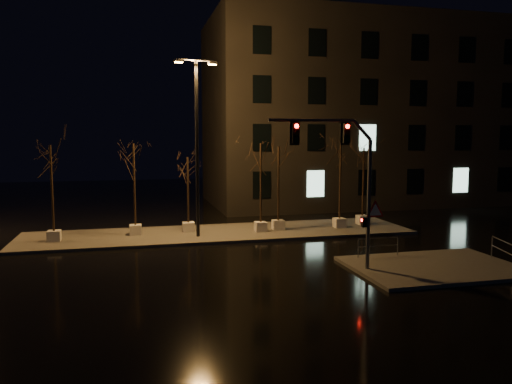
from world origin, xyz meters
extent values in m
plane|color=black|center=(0.00, 0.00, 0.00)|extent=(90.00, 90.00, 0.00)
cube|color=#4B4843|center=(0.00, 6.00, 0.07)|extent=(22.00, 5.00, 0.15)
cube|color=#4B4843|center=(7.50, -3.50, 0.07)|extent=(7.00, 5.00, 0.15)
cube|color=black|center=(14.00, 18.00, 7.50)|extent=(25.00, 12.00, 15.00)
cube|color=silver|center=(-8.83, 5.63, 0.43)|extent=(0.65, 0.65, 0.55)
cylinder|color=black|center=(-8.83, 5.63, 2.92)|extent=(0.11, 0.11, 4.43)
cube|color=silver|center=(-4.70, 6.42, 0.43)|extent=(0.65, 0.65, 0.55)
cylinder|color=black|center=(-4.70, 6.42, 2.95)|extent=(0.11, 0.11, 4.50)
cube|color=silver|center=(-1.75, 6.55, 0.43)|extent=(0.65, 0.65, 0.55)
cylinder|color=black|center=(-1.75, 6.55, 2.56)|extent=(0.11, 0.11, 3.71)
cube|color=silver|center=(2.28, 5.65, 0.43)|extent=(0.65, 0.65, 0.55)
cylinder|color=black|center=(2.28, 5.65, 2.95)|extent=(0.11, 0.11, 4.50)
cube|color=silver|center=(3.43, 5.99, 0.43)|extent=(0.65, 0.65, 0.55)
cylinder|color=black|center=(3.43, 5.99, 2.86)|extent=(0.11, 0.11, 4.31)
cube|color=silver|center=(7.19, 5.77, 0.43)|extent=(0.65, 0.65, 0.55)
cylinder|color=black|center=(7.19, 5.77, 2.95)|extent=(0.11, 0.11, 4.51)
cube|color=silver|center=(9.02, 6.43, 0.43)|extent=(0.65, 0.65, 0.55)
cylinder|color=black|center=(9.02, 6.43, 2.80)|extent=(0.11, 0.11, 4.19)
cylinder|color=slate|center=(4.50, -3.30, 2.79)|extent=(0.16, 0.16, 5.28)
cylinder|color=slate|center=(2.00, -3.35, 6.17)|extent=(3.52, 0.19, 0.12)
cube|color=black|center=(3.44, -3.32, 5.69)|extent=(0.27, 0.20, 0.79)
cube|color=black|center=(1.33, -3.36, 5.69)|extent=(0.27, 0.20, 0.79)
cube|color=black|center=(4.31, -3.30, 2.09)|extent=(0.20, 0.16, 0.40)
cone|color=red|center=(4.76, -3.34, 2.53)|extent=(0.92, 0.04, 0.92)
sphere|color=#FF0C07|center=(4.50, -3.30, 5.95)|extent=(0.16, 0.16, 0.16)
cylinder|color=black|center=(-1.39, 5.08, 4.86)|extent=(0.19, 0.19, 9.42)
cylinder|color=black|center=(-1.39, 5.08, 9.57)|extent=(2.04, 0.53, 0.09)
cube|color=#FDA532|center=(-2.32, 4.88, 9.43)|extent=(0.52, 0.36, 0.19)
cube|color=#FDA532|center=(-0.47, 5.29, 9.43)|extent=(0.52, 0.36, 0.19)
cylinder|color=slate|center=(4.95, -1.50, 0.55)|extent=(0.04, 0.04, 0.81)
cylinder|color=slate|center=(6.92, -1.50, 0.55)|extent=(0.04, 0.04, 0.81)
cylinder|color=slate|center=(5.93, -1.50, 1.00)|extent=(1.97, 0.04, 0.04)
cylinder|color=slate|center=(5.93, -1.50, 0.64)|extent=(1.97, 0.04, 0.04)
cylinder|color=slate|center=(10.78, -2.93, 0.61)|extent=(0.05, 0.05, 0.92)
cylinder|color=slate|center=(10.50, -3.92, 1.12)|extent=(0.60, 1.99, 0.04)
cylinder|color=slate|center=(10.50, -3.92, 0.71)|extent=(0.60, 1.99, 0.04)
camera|label=1|loc=(-4.79, -21.66, 5.53)|focal=35.00mm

